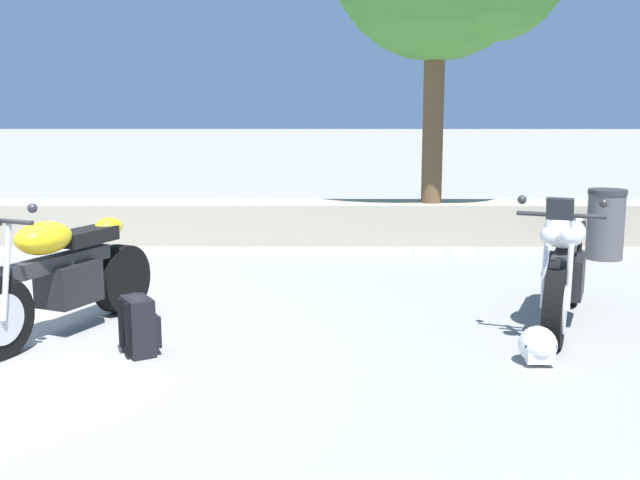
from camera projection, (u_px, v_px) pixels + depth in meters
name	position (u px, v px, depth m)	size (l,w,h in m)	color
stone_wall	(111.00, 222.00, 10.57)	(36.00, 0.80, 0.55)	#A89E89
motorcycle_yellow_near_left	(62.00, 276.00, 6.20)	(1.06, 1.95, 1.18)	black
motorcycle_white_centre	(563.00, 269.00, 6.48)	(1.02, 1.97, 1.18)	black
rider_backpack	(139.00, 323.00, 5.72)	(0.34, 0.35, 0.47)	black
rider_helmet	(538.00, 346.00, 5.52)	(0.28, 0.28, 0.28)	silver
trash_bin	(606.00, 224.00, 9.31)	(0.46, 0.46, 0.86)	#4C4C51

